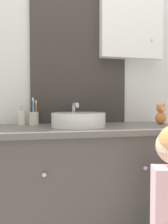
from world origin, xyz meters
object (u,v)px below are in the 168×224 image
Objects in this scene: toothbrush_holder at (34,118)px; teddy_bear at (161,114)px; sink_basin at (78,119)px; soap_dispenser at (22,117)px.

teddy_bear is (0.93, -0.15, 0.02)m from toothbrush_holder.
sink_basin reaches higher than soap_dispenser.
sink_basin is at bearing -25.87° from soap_dispenser.
teddy_bear is at bearing -8.94° from toothbrush_holder.
toothbrush_holder is 1.40× the size of soap_dispenser.
sink_basin is 0.43m from soap_dispenser.
sink_basin is 0.35m from toothbrush_holder.
soap_dispenser is 0.92× the size of teddy_bear.
teddy_bear is (1.02, -0.15, 0.02)m from soap_dispenser.
sink_basin is at bearing -176.93° from teddy_bear.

